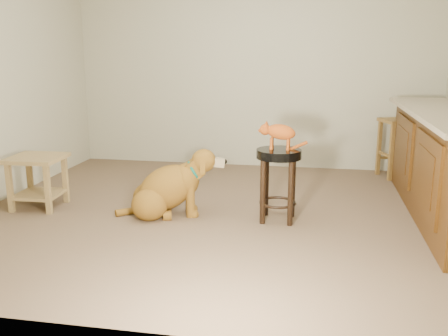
% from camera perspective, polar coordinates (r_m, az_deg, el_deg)
% --- Properties ---
extents(floor, '(4.50, 4.00, 0.01)m').
position_cam_1_polar(floor, '(4.54, 0.14, -5.26)').
color(floor, brown).
rests_on(floor, ground).
extents(room_shell, '(4.54, 4.04, 2.62)m').
position_cam_1_polar(room_shell, '(4.31, 0.16, 16.36)').
color(room_shell, '#ACA88A').
rests_on(room_shell, ground).
extents(padded_stool, '(0.38, 0.38, 0.63)m').
position_cam_1_polar(padded_stool, '(4.28, 6.25, -0.27)').
color(padded_stool, black).
rests_on(padded_stool, ground).
extents(wood_stool, '(0.47, 0.47, 0.68)m').
position_cam_1_polar(wood_stool, '(6.11, 19.16, 2.25)').
color(wood_stool, brown).
rests_on(wood_stool, ground).
extents(side_table, '(0.50, 0.50, 0.49)m').
position_cam_1_polar(side_table, '(4.97, -20.53, -0.63)').
color(side_table, olive).
rests_on(side_table, ground).
extents(golden_retriever, '(0.98, 0.58, 0.64)m').
position_cam_1_polar(golden_retriever, '(4.48, -6.44, -2.44)').
color(golden_retriever, brown).
rests_on(golden_retriever, ground).
extents(tabby_kitten, '(0.42, 0.15, 0.26)m').
position_cam_1_polar(tabby_kitten, '(4.22, 6.23, 4.03)').
color(tabby_kitten, '#87370D').
rests_on(tabby_kitten, padded_stool).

